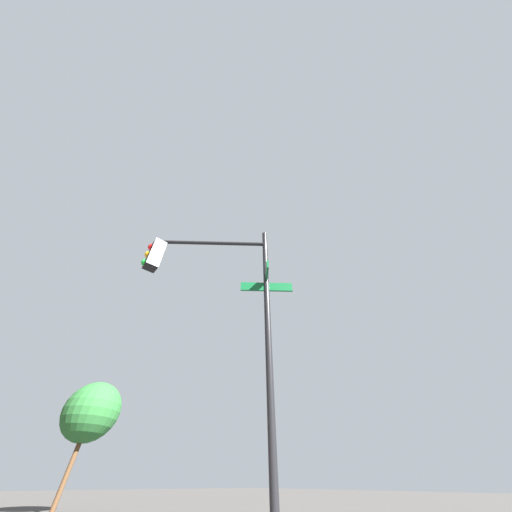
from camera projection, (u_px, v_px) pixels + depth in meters
name	position (u px, v px, depth m)	size (l,w,h in m)	color
traffic_signal_near	(211.00, 287.00, 5.06)	(2.18, 2.73, 5.89)	black
street_tree	(92.00, 412.00, 14.25)	(3.08, 3.08, 5.75)	#4C331E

